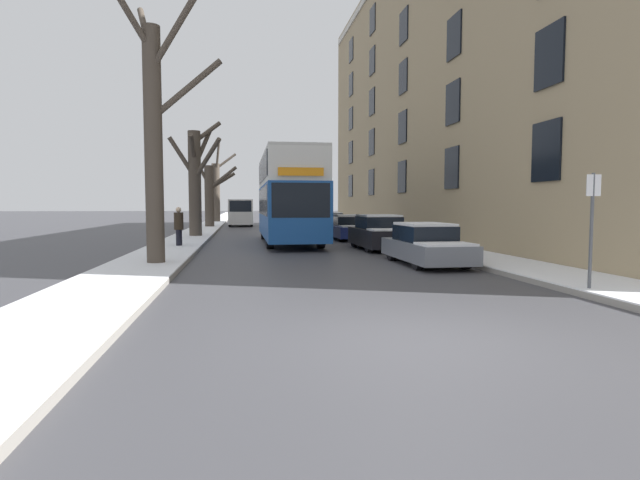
{
  "coord_description": "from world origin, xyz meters",
  "views": [
    {
      "loc": [
        -2.51,
        -6.49,
        1.87
      ],
      "look_at": [
        0.5,
        12.82,
        0.5
      ],
      "focal_mm": 28.0,
      "sensor_mm": 36.0,
      "label": 1
    }
  ],
  "objects_px": {
    "bare_tree_left_1": "(196,178)",
    "oncoming_van": "(241,212)",
    "parked_car_1": "(379,233)",
    "street_sign_post": "(592,226)",
    "parked_car_0": "(426,245)",
    "bare_tree_left_2": "(210,193)",
    "parked_car_4": "(316,221)",
    "double_decker_bus": "(289,194)",
    "pedestrian_left_sidewalk": "(179,226)",
    "parked_car_2": "(348,228)",
    "bare_tree_left_3": "(217,189)",
    "parked_car_3": "(330,224)",
    "bare_tree_left_0": "(154,130)"
  },
  "relations": [
    {
      "from": "bare_tree_left_1",
      "to": "oncoming_van",
      "type": "height_order",
      "value": "bare_tree_left_1"
    },
    {
      "from": "parked_car_1",
      "to": "street_sign_post",
      "type": "height_order",
      "value": "street_sign_post"
    },
    {
      "from": "parked_car_0",
      "to": "bare_tree_left_2",
      "type": "bearing_deg",
      "value": 107.45
    },
    {
      "from": "parked_car_1",
      "to": "parked_car_0",
      "type": "bearing_deg",
      "value": -90.0
    },
    {
      "from": "bare_tree_left_1",
      "to": "parked_car_4",
      "type": "xyz_separation_m",
      "value": [
        8.29,
        9.8,
        -2.73
      ]
    },
    {
      "from": "double_decker_bus",
      "to": "pedestrian_left_sidewalk",
      "type": "distance_m",
      "value": 5.82
    },
    {
      "from": "bare_tree_left_2",
      "to": "parked_car_0",
      "type": "distance_m",
      "value": 27.71
    },
    {
      "from": "parked_car_2",
      "to": "bare_tree_left_1",
      "type": "bearing_deg",
      "value": 165.73
    },
    {
      "from": "bare_tree_left_3",
      "to": "bare_tree_left_2",
      "type": "bearing_deg",
      "value": -89.72
    },
    {
      "from": "parked_car_1",
      "to": "parked_car_4",
      "type": "distance_m",
      "value": 18.16
    },
    {
      "from": "double_decker_bus",
      "to": "bare_tree_left_1",
      "type": "bearing_deg",
      "value": 138.72
    },
    {
      "from": "double_decker_bus",
      "to": "oncoming_van",
      "type": "bearing_deg",
      "value": 96.63
    },
    {
      "from": "bare_tree_left_2",
      "to": "parked_car_3",
      "type": "xyz_separation_m",
      "value": [
        8.29,
        -8.79,
        -2.18
      ]
    },
    {
      "from": "bare_tree_left_2",
      "to": "double_decker_bus",
      "type": "height_order",
      "value": "bare_tree_left_2"
    },
    {
      "from": "parked_car_1",
      "to": "pedestrian_left_sidewalk",
      "type": "bearing_deg",
      "value": 170.53
    },
    {
      "from": "bare_tree_left_0",
      "to": "pedestrian_left_sidewalk",
      "type": "xyz_separation_m",
      "value": [
        -0.14,
        6.39,
        -3.09
      ]
    },
    {
      "from": "bare_tree_left_3",
      "to": "bare_tree_left_1",
      "type": "bearing_deg",
      "value": -89.86
    },
    {
      "from": "bare_tree_left_2",
      "to": "bare_tree_left_3",
      "type": "relative_size",
      "value": 0.76
    },
    {
      "from": "parked_car_0",
      "to": "oncoming_van",
      "type": "xyz_separation_m",
      "value": [
        -5.87,
        30.29,
        0.67
      ]
    },
    {
      "from": "bare_tree_left_0",
      "to": "bare_tree_left_2",
      "type": "xyz_separation_m",
      "value": [
        -0.04,
        25.94,
        -1.25
      ]
    },
    {
      "from": "bare_tree_left_2",
      "to": "parked_car_2",
      "type": "relative_size",
      "value": 1.41
    },
    {
      "from": "bare_tree_left_1",
      "to": "pedestrian_left_sidewalk",
      "type": "height_order",
      "value": "bare_tree_left_1"
    },
    {
      "from": "bare_tree_left_1",
      "to": "parked_car_4",
      "type": "relative_size",
      "value": 1.63
    },
    {
      "from": "parked_car_0",
      "to": "pedestrian_left_sidewalk",
      "type": "distance_m",
      "value": 10.81
    },
    {
      "from": "parked_car_4",
      "to": "parked_car_2",
      "type": "bearing_deg",
      "value": -90.0
    },
    {
      "from": "street_sign_post",
      "to": "bare_tree_left_1",
      "type": "bearing_deg",
      "value": 116.26
    },
    {
      "from": "oncoming_van",
      "to": "bare_tree_left_1",
      "type": "bearing_deg",
      "value": -98.32
    },
    {
      "from": "bare_tree_left_0",
      "to": "pedestrian_left_sidewalk",
      "type": "height_order",
      "value": "bare_tree_left_0"
    },
    {
      "from": "bare_tree_left_2",
      "to": "oncoming_van",
      "type": "relative_size",
      "value": 1.2
    },
    {
      "from": "parked_car_1",
      "to": "pedestrian_left_sidewalk",
      "type": "height_order",
      "value": "pedestrian_left_sidewalk"
    },
    {
      "from": "parked_car_3",
      "to": "parked_car_0",
      "type": "bearing_deg",
      "value": -90.0
    },
    {
      "from": "double_decker_bus",
      "to": "parked_car_4",
      "type": "relative_size",
      "value": 2.56
    },
    {
      "from": "bare_tree_left_2",
      "to": "parked_car_0",
      "type": "xyz_separation_m",
      "value": [
        8.29,
        -26.35,
        -2.22
      ]
    },
    {
      "from": "bare_tree_left_3",
      "to": "oncoming_van",
      "type": "relative_size",
      "value": 1.58
    },
    {
      "from": "bare_tree_left_2",
      "to": "parked_car_1",
      "type": "height_order",
      "value": "bare_tree_left_2"
    },
    {
      "from": "parked_car_3",
      "to": "parked_car_1",
      "type": "bearing_deg",
      "value": -90.0
    },
    {
      "from": "bare_tree_left_2",
      "to": "pedestrian_left_sidewalk",
      "type": "height_order",
      "value": "bare_tree_left_2"
    },
    {
      "from": "parked_car_0",
      "to": "street_sign_post",
      "type": "height_order",
      "value": "street_sign_post"
    },
    {
      "from": "bare_tree_left_1",
      "to": "double_decker_bus",
      "type": "height_order",
      "value": "bare_tree_left_1"
    },
    {
      "from": "bare_tree_left_3",
      "to": "oncoming_van",
      "type": "bearing_deg",
      "value": -74.3
    },
    {
      "from": "bare_tree_left_2",
      "to": "parked_car_4",
      "type": "bearing_deg",
      "value": -18.61
    },
    {
      "from": "parked_car_3",
      "to": "street_sign_post",
      "type": "xyz_separation_m",
      "value": [
        1.35,
        -23.33,
        0.8
      ]
    },
    {
      "from": "bare_tree_left_1",
      "to": "street_sign_post",
      "type": "relative_size",
      "value": 2.63
    },
    {
      "from": "bare_tree_left_1",
      "to": "pedestrian_left_sidewalk",
      "type": "distance_m",
      "value": 7.36
    },
    {
      "from": "parked_car_1",
      "to": "street_sign_post",
      "type": "bearing_deg",
      "value": -83.1
    },
    {
      "from": "bare_tree_left_1",
      "to": "bare_tree_left_2",
      "type": "relative_size",
      "value": 1.05
    },
    {
      "from": "bare_tree_left_0",
      "to": "oncoming_van",
      "type": "bearing_deg",
      "value": 85.45
    },
    {
      "from": "bare_tree_left_0",
      "to": "parked_car_2",
      "type": "height_order",
      "value": "bare_tree_left_0"
    },
    {
      "from": "pedestrian_left_sidewalk",
      "to": "parked_car_4",
      "type": "bearing_deg",
      "value": 170.69
    },
    {
      "from": "bare_tree_left_3",
      "to": "parked_car_0",
      "type": "bearing_deg",
      "value": -77.95
    }
  ]
}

